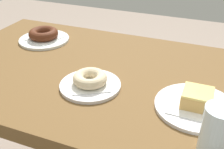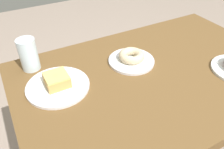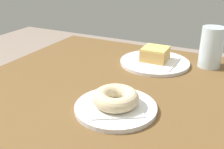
# 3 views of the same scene
# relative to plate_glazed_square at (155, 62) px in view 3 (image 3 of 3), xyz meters

# --- Properties ---
(table) EXTENTS (1.12, 0.72, 0.76)m
(table) POSITION_rel_plate_glazed_square_xyz_m (-0.38, 0.09, -0.10)
(table) COLOR brown
(table) RESTS_ON ground_plane
(plate_glazed_square) EXTENTS (0.23, 0.23, 0.01)m
(plate_glazed_square) POSITION_rel_plate_glazed_square_xyz_m (0.00, 0.00, 0.00)
(plate_glazed_square) COLOR white
(plate_glazed_square) RESTS_ON table
(napkin_glazed_square) EXTENTS (0.15, 0.15, 0.00)m
(napkin_glazed_square) POSITION_rel_plate_glazed_square_xyz_m (0.00, 0.00, 0.01)
(napkin_glazed_square) COLOR white
(napkin_glazed_square) RESTS_ON plate_glazed_square
(donut_glazed_square) EXTENTS (0.08, 0.08, 0.04)m
(donut_glazed_square) POSITION_rel_plate_glazed_square_xyz_m (0.00, -0.00, 0.03)
(donut_glazed_square) COLOR tan
(donut_glazed_square) RESTS_ON napkin_glazed_square
(plate_sugar_ring) EXTENTS (0.20, 0.20, 0.01)m
(plate_sugar_ring) POSITION_rel_plate_glazed_square_xyz_m (-0.33, -0.01, 0.00)
(plate_sugar_ring) COLOR white
(plate_sugar_ring) RESTS_ON table
(napkin_sugar_ring) EXTENTS (0.16, 0.16, 0.00)m
(napkin_sugar_ring) POSITION_rel_plate_glazed_square_xyz_m (-0.33, -0.01, 0.01)
(napkin_sugar_ring) COLOR white
(napkin_sugar_ring) RESTS_ON plate_sugar_ring
(donut_sugar_ring) EXTENTS (0.11, 0.11, 0.03)m
(donut_sugar_ring) POSITION_rel_plate_glazed_square_xyz_m (-0.33, -0.01, 0.03)
(donut_sugar_ring) COLOR beige
(donut_sugar_ring) RESTS_ON napkin_sugar_ring
(water_glass) EXTENTS (0.07, 0.07, 0.13)m
(water_glass) POSITION_rel_plate_glazed_square_xyz_m (0.06, -0.17, 0.06)
(water_glass) COLOR silver
(water_glass) RESTS_ON table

